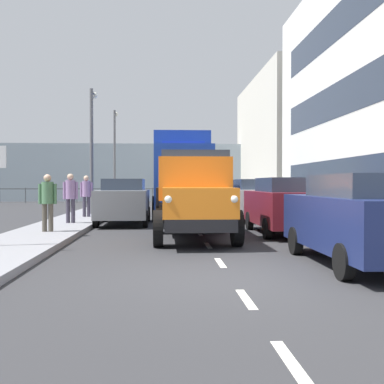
{
  "coord_description": "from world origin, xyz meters",
  "views": [
    {
      "loc": [
        1.1,
        7.79,
        1.55
      ],
      "look_at": [
        -0.11,
        -12.6,
        1.18
      ],
      "focal_mm": 44.54,
      "sensor_mm": 36.0,
      "label": 1
    }
  ],
  "objects_px": {
    "truck_vintage_orange": "(194,197)",
    "car_silver_kerbside_3": "(233,196)",
    "car_maroon_kerbside_1": "(285,205)",
    "car_grey_oppositeside_0": "(124,201)",
    "lorry_cargo_blue": "(181,172)",
    "car_white_kerbside_2": "(253,199)",
    "car_navy_kerbside_near": "(360,218)",
    "lamp_post_far": "(115,148)",
    "pedestrian_with_bag": "(86,192)",
    "lamp_post_promenade": "(92,138)",
    "pedestrian_by_lamp": "(71,194)",
    "pedestrian_couple_b": "(48,198)"
  },
  "relations": [
    {
      "from": "truck_vintage_orange",
      "to": "pedestrian_with_bag",
      "type": "distance_m",
      "value": 8.39
    },
    {
      "from": "car_grey_oppositeside_0",
      "to": "pedestrian_by_lamp",
      "type": "height_order",
      "value": "pedestrian_by_lamp"
    },
    {
      "from": "car_silver_kerbside_3",
      "to": "pedestrian_with_bag",
      "type": "distance_m",
      "value": 8.67
    },
    {
      "from": "lorry_cargo_blue",
      "to": "car_maroon_kerbside_1",
      "type": "distance_m",
      "value": 8.76
    },
    {
      "from": "car_silver_kerbside_3",
      "to": "lamp_post_far",
      "type": "relative_size",
      "value": 0.68
    },
    {
      "from": "car_grey_oppositeside_0",
      "to": "lorry_cargo_blue",
      "type": "bearing_deg",
      "value": -117.58
    },
    {
      "from": "lorry_cargo_blue",
      "to": "car_white_kerbside_2",
      "type": "xyz_separation_m",
      "value": [
        -2.9,
        2.92,
        -1.18
      ]
    },
    {
      "from": "lorry_cargo_blue",
      "to": "car_navy_kerbside_near",
      "type": "xyz_separation_m",
      "value": [
        -2.9,
        13.77,
        -1.18
      ]
    },
    {
      "from": "car_white_kerbside_2",
      "to": "pedestrian_couple_b",
      "type": "height_order",
      "value": "pedestrian_couple_b"
    },
    {
      "from": "pedestrian_with_bag",
      "to": "lamp_post_far",
      "type": "distance_m",
      "value": 13.44
    },
    {
      "from": "lamp_post_promenade",
      "to": "car_white_kerbside_2",
      "type": "bearing_deg",
      "value": 158.94
    },
    {
      "from": "car_maroon_kerbside_1",
      "to": "car_grey_oppositeside_0",
      "type": "bearing_deg",
      "value": -35.55
    },
    {
      "from": "car_maroon_kerbside_1",
      "to": "pedestrian_with_bag",
      "type": "relative_size",
      "value": 2.56
    },
    {
      "from": "pedestrian_couple_b",
      "to": "lamp_post_promenade",
      "type": "height_order",
      "value": "lamp_post_promenade"
    },
    {
      "from": "car_maroon_kerbside_1",
      "to": "car_silver_kerbside_3",
      "type": "xyz_separation_m",
      "value": [
        0.0,
        -11.0,
        -0.0
      ]
    },
    {
      "from": "lamp_post_promenade",
      "to": "lamp_post_far",
      "type": "distance_m",
      "value": 11.03
    },
    {
      "from": "lorry_cargo_blue",
      "to": "car_silver_kerbside_3",
      "type": "height_order",
      "value": "lorry_cargo_blue"
    },
    {
      "from": "truck_vintage_orange",
      "to": "car_navy_kerbside_near",
      "type": "distance_m",
      "value": 5.03
    },
    {
      "from": "truck_vintage_orange",
      "to": "lorry_cargo_blue",
      "type": "bearing_deg",
      "value": -89.89
    },
    {
      "from": "car_silver_kerbside_3",
      "to": "car_grey_oppositeside_0",
      "type": "xyz_separation_m",
      "value": [
        5.22,
        7.27,
        -0.0
      ]
    },
    {
      "from": "pedestrian_with_bag",
      "to": "lamp_post_promenade",
      "type": "bearing_deg",
      "value": -88.17
    },
    {
      "from": "truck_vintage_orange",
      "to": "car_maroon_kerbside_1",
      "type": "xyz_separation_m",
      "value": [
        -2.88,
        -1.47,
        -0.28
      ]
    },
    {
      "from": "car_navy_kerbside_near",
      "to": "car_white_kerbside_2",
      "type": "distance_m",
      "value": 10.85
    },
    {
      "from": "car_silver_kerbside_3",
      "to": "pedestrian_couple_b",
      "type": "xyz_separation_m",
      "value": [
        7.09,
        11.33,
        0.23
      ]
    },
    {
      "from": "car_silver_kerbside_3",
      "to": "pedestrian_by_lamp",
      "type": "height_order",
      "value": "pedestrian_by_lamp"
    },
    {
      "from": "car_grey_oppositeside_0",
      "to": "car_navy_kerbside_near",
      "type": "bearing_deg",
      "value": 119.24
    },
    {
      "from": "pedestrian_couple_b",
      "to": "car_silver_kerbside_3",
      "type": "bearing_deg",
      "value": -122.04
    },
    {
      "from": "car_grey_oppositeside_0",
      "to": "pedestrian_couple_b",
      "type": "bearing_deg",
      "value": 65.29
    },
    {
      "from": "car_grey_oppositeside_0",
      "to": "pedestrian_with_bag",
      "type": "distance_m",
      "value": 2.76
    },
    {
      "from": "truck_vintage_orange",
      "to": "lorry_cargo_blue",
      "type": "xyz_separation_m",
      "value": [
        0.02,
        -9.65,
        0.9
      ]
    },
    {
      "from": "pedestrian_with_bag",
      "to": "car_maroon_kerbside_1",
      "type": "bearing_deg",
      "value": 139.96
    },
    {
      "from": "pedestrian_by_lamp",
      "to": "car_grey_oppositeside_0",
      "type": "bearing_deg",
      "value": -150.66
    },
    {
      "from": "lorry_cargo_blue",
      "to": "pedestrian_with_bag",
      "type": "bearing_deg",
      "value": 29.79
    },
    {
      "from": "car_navy_kerbside_near",
      "to": "pedestrian_with_bag",
      "type": "distance_m",
      "value": 13.4
    },
    {
      "from": "truck_vintage_orange",
      "to": "car_silver_kerbside_3",
      "type": "xyz_separation_m",
      "value": [
        -2.88,
        -12.48,
        -0.28
      ]
    },
    {
      "from": "truck_vintage_orange",
      "to": "car_white_kerbside_2",
      "type": "bearing_deg",
      "value": -113.17
    },
    {
      "from": "car_navy_kerbside_near",
      "to": "lamp_post_far",
      "type": "relative_size",
      "value": 0.7
    },
    {
      "from": "lamp_post_promenade",
      "to": "car_maroon_kerbside_1",
      "type": "bearing_deg",
      "value": 131.45
    },
    {
      "from": "lorry_cargo_blue",
      "to": "pedestrian_with_bag",
      "type": "height_order",
      "value": "lorry_cargo_blue"
    },
    {
      "from": "pedestrian_couple_b",
      "to": "car_navy_kerbside_near",
      "type": "bearing_deg",
      "value": 143.36
    },
    {
      "from": "car_maroon_kerbside_1",
      "to": "car_silver_kerbside_3",
      "type": "distance_m",
      "value": 11.0
    },
    {
      "from": "car_navy_kerbside_near",
      "to": "car_maroon_kerbside_1",
      "type": "xyz_separation_m",
      "value": [
        0.0,
        -5.59,
        -0.0
      ]
    },
    {
      "from": "car_silver_kerbside_3",
      "to": "lamp_post_promenade",
      "type": "relative_size",
      "value": 0.76
    },
    {
      "from": "car_navy_kerbside_near",
      "to": "car_grey_oppositeside_0",
      "type": "relative_size",
      "value": 1.08
    },
    {
      "from": "car_silver_kerbside_3",
      "to": "pedestrian_couple_b",
      "type": "height_order",
      "value": "pedestrian_couple_b"
    },
    {
      "from": "car_navy_kerbside_near",
      "to": "pedestrian_by_lamp",
      "type": "relative_size",
      "value": 2.58
    },
    {
      "from": "car_white_kerbside_2",
      "to": "car_navy_kerbside_near",
      "type": "bearing_deg",
      "value": 90.0
    },
    {
      "from": "lorry_cargo_blue",
      "to": "car_navy_kerbside_near",
      "type": "distance_m",
      "value": 14.12
    },
    {
      "from": "car_silver_kerbside_3",
      "to": "lamp_post_far",
      "type": "bearing_deg",
      "value": -48.31
    },
    {
      "from": "car_navy_kerbside_near",
      "to": "pedestrian_with_bag",
      "type": "bearing_deg",
      "value": -58.68
    }
  ]
}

